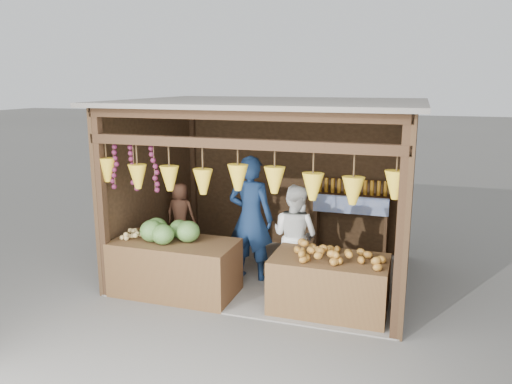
% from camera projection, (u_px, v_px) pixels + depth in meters
% --- Properties ---
extents(ground, '(80.00, 80.00, 0.00)m').
position_uv_depth(ground, '(270.00, 274.00, 7.73)').
color(ground, '#514F49').
rests_on(ground, ground).
extents(stall_structure, '(4.30, 3.30, 2.66)m').
position_uv_depth(stall_structure, '(267.00, 169.00, 7.34)').
color(stall_structure, slate).
rests_on(stall_structure, ground).
extents(back_shelf, '(1.25, 0.32, 1.32)m').
position_uv_depth(back_shelf, '(351.00, 206.00, 8.42)').
color(back_shelf, '#382314').
rests_on(back_shelf, ground).
extents(counter_left, '(1.71, 0.85, 0.77)m').
position_uv_depth(counter_left, '(175.00, 267.00, 6.97)').
color(counter_left, '#4B2D19').
rests_on(counter_left, ground).
extents(counter_right, '(1.48, 0.85, 0.73)m').
position_uv_depth(counter_right, '(329.00, 285.00, 6.42)').
color(counter_right, '#4B2F19').
rests_on(counter_right, ground).
extents(stool, '(0.30, 0.30, 0.28)m').
position_uv_depth(stool, '(182.00, 251.00, 8.35)').
color(stool, black).
rests_on(stool, ground).
extents(man_standing, '(0.71, 0.49, 1.89)m').
position_uv_depth(man_standing, '(251.00, 218.00, 7.37)').
color(man_standing, '#122546').
rests_on(man_standing, ground).
extents(woman_standing, '(0.88, 0.79, 1.50)m').
position_uv_depth(woman_standing, '(295.00, 236.00, 7.17)').
color(woman_standing, white).
rests_on(woman_standing, ground).
extents(vendor_seated, '(0.51, 0.34, 1.03)m').
position_uv_depth(vendor_seated, '(180.00, 214.00, 8.21)').
color(vendor_seated, brown).
rests_on(vendor_seated, stool).
extents(melon_pile, '(1.00, 0.50, 0.32)m').
position_uv_depth(melon_pile, '(169.00, 229.00, 6.89)').
color(melon_pile, '#1D4412').
rests_on(melon_pile, counter_left).
extents(tanfruit_pile, '(0.34, 0.40, 0.13)m').
position_uv_depth(tanfruit_pile, '(133.00, 234.00, 7.01)').
color(tanfruit_pile, tan).
rests_on(tanfruit_pile, counter_left).
extents(mango_pile, '(1.40, 0.64, 0.22)m').
position_uv_depth(mango_pile, '(338.00, 251.00, 6.27)').
color(mango_pile, '#BD4319').
rests_on(mango_pile, counter_right).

